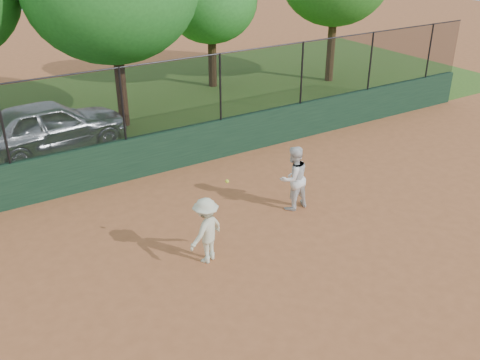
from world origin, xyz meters
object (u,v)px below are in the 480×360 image
parked_car (50,125)px  player_main (206,230)px  tree_3 (211,2)px  player_second (293,178)px

parked_car → player_main: player_main is taller
parked_car → tree_3: (7.86, 3.58, 2.74)m
player_second → player_main: 3.09m
player_second → player_main: bearing=13.3°
parked_car → tree_3: bearing=-70.7°
player_second → tree_3: (3.72, 10.70, 2.71)m
player_main → tree_3: bearing=60.0°
player_main → player_second: bearing=16.8°
player_main → tree_3: tree_3 is taller
parked_car → player_second: (4.14, -7.12, 0.03)m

